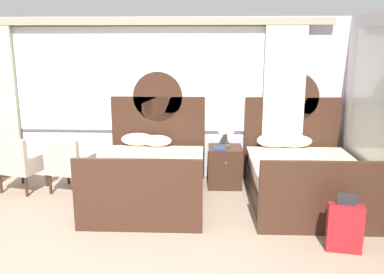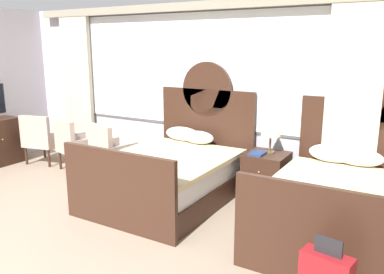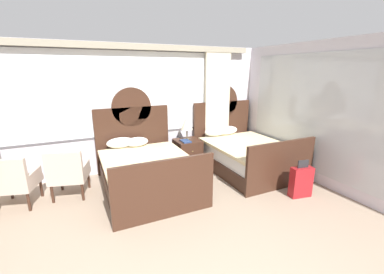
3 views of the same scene
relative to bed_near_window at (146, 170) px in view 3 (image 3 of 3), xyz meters
name	(u,v)px [view 3 (image 3 of 3)]	position (x,y,z in m)	size (l,w,h in m)	color
wall_back_window	(115,106)	(-0.32, 1.08, 1.07)	(6.86, 0.22, 2.70)	silver
wall_right_mirror	(328,116)	(3.14, -1.24, 0.98)	(0.08, 4.68, 2.70)	silver
bed_near_window	(146,170)	(0.00, 0.00, 0.00)	(1.57, 2.14, 1.82)	#382116
bed_near_mirror	(244,153)	(2.24, 0.00, 0.00)	(1.57, 2.14, 1.82)	#382116
nightstand_between_beds	(188,154)	(1.13, 0.62, -0.05)	(0.54, 0.56, 0.65)	#382116
table_lamp_on_nightstand	(187,123)	(1.14, 0.68, 0.66)	(0.27, 0.27, 0.56)	brown
book_on_nightstand	(186,141)	(1.03, 0.51, 0.29)	(0.18, 0.26, 0.03)	navy
armchair_by_window_left	(68,172)	(-1.30, 0.22, 0.10)	(0.71, 0.71, 0.88)	#B29E8E
armchair_by_window_centre	(14,181)	(-2.08, 0.22, 0.10)	(0.71, 0.71, 0.88)	#B29E8E
suitcase_on_floor	(301,182)	(2.37, -1.47, -0.09)	(0.40, 0.23, 0.68)	maroon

